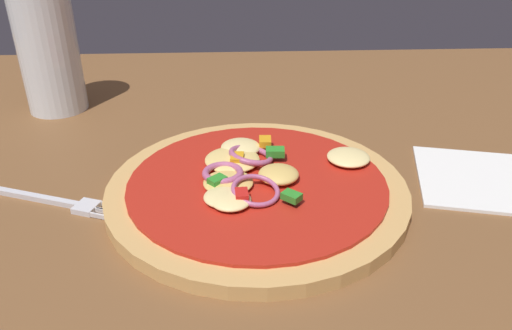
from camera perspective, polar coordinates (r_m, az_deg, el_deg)
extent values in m
cube|color=brown|center=(0.43, 2.80, -6.70)|extent=(1.27, 0.95, 0.03)
cylinder|color=tan|center=(0.44, 0.13, -2.86)|extent=(0.26, 0.26, 0.01)
cylinder|color=red|center=(0.43, 0.13, -1.99)|extent=(0.22, 0.22, 0.00)
ellipsoid|color=#E5BC60|center=(0.43, 2.32, -1.07)|extent=(0.04, 0.04, 0.01)
ellipsoid|color=#F4DB8E|center=(0.40, -3.70, -3.65)|extent=(0.03, 0.03, 0.01)
ellipsoid|color=#E5BC60|center=(0.42, -3.18, -1.98)|extent=(0.04, 0.04, 0.01)
ellipsoid|color=#F4DB8E|center=(0.48, -1.77, 2.03)|extent=(0.04, 0.04, 0.01)
ellipsoid|color=#EFCC72|center=(0.46, -2.72, 0.62)|extent=(0.05, 0.05, 0.01)
ellipsoid|color=#F4DB8E|center=(0.47, 10.48, 0.89)|extent=(0.04, 0.04, 0.01)
ellipsoid|color=#F4DB8E|center=(0.40, -2.88, -4.01)|extent=(0.03, 0.03, 0.01)
torus|color=#B25984|center=(0.46, -0.57, 1.13)|extent=(0.06, 0.06, 0.01)
torus|color=#B25984|center=(0.41, -0.08, -2.54)|extent=(0.06, 0.06, 0.01)
torus|color=#B25984|center=(0.43, -3.80, -0.91)|extent=(0.05, 0.05, 0.01)
cube|color=red|center=(0.40, -1.64, -3.40)|extent=(0.01, 0.02, 0.01)
cube|color=#2D8C28|center=(0.46, 2.47, 1.50)|extent=(0.02, 0.01, 0.01)
cube|color=#2D8C28|center=(0.42, -4.44, -1.77)|extent=(0.02, 0.02, 0.01)
cube|color=orange|center=(0.48, 1.05, 2.68)|extent=(0.01, 0.02, 0.01)
cube|color=orange|center=(0.45, -2.17, 0.74)|extent=(0.01, 0.02, 0.01)
cube|color=#2D8C28|center=(0.40, 4.07, -3.58)|extent=(0.02, 0.02, 0.01)
cube|color=silver|center=(0.49, -25.97, -2.89)|extent=(0.13, 0.05, 0.00)
cube|color=silver|center=(0.44, -18.71, -4.57)|extent=(0.02, 0.02, 0.00)
cube|color=silver|center=(0.42, -16.13, -5.88)|extent=(0.04, 0.02, 0.00)
cube|color=silver|center=(0.43, -15.74, -5.48)|extent=(0.04, 0.02, 0.00)
cube|color=silver|center=(0.43, -15.35, -5.09)|extent=(0.04, 0.02, 0.00)
cube|color=silver|center=(0.43, -14.97, -4.70)|extent=(0.04, 0.02, 0.00)
cylinder|color=silver|center=(0.64, -22.50, 11.62)|extent=(0.07, 0.07, 0.14)
cylinder|color=#9E510F|center=(0.65, -22.01, 9.12)|extent=(0.06, 0.06, 0.08)
cube|color=white|center=(0.51, 25.72, -1.63)|extent=(0.16, 0.14, 0.00)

